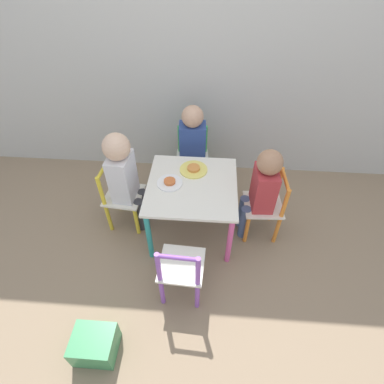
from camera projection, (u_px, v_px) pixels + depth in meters
The scene contains 13 objects.
ground_plane at pixel (192, 228), 2.29m from camera, with size 6.00×6.00×0.00m, color #8C755B.
house_wall at pixel (201, 7), 1.94m from camera, with size 6.00×0.06×2.60m.
kids_table at pixel (192, 192), 2.02m from camera, with size 0.59×0.59×0.46m.
chair_yellow at pixel (121, 197), 2.17m from camera, with size 0.28×0.28×0.52m.
chair_green at pixel (193, 159), 2.48m from camera, with size 0.28×0.28×0.52m.
chair_orange at pixel (266, 207), 2.10m from camera, with size 0.27×0.27×0.52m.
chair_purple at pixel (181, 270), 1.74m from camera, with size 0.27×0.27×0.52m.
child_left at pixel (124, 174), 2.01m from camera, with size 0.23×0.21×0.79m.
child_back at pixel (193, 144), 2.30m from camera, with size 0.21×0.22×0.76m.
child_right at pixel (261, 187), 1.97m from camera, with size 0.22×0.21×0.74m.
plate_left at pixel (170, 182), 1.97m from camera, with size 0.17×0.17×0.03m.
plate_back at pixel (194, 169), 2.07m from camera, with size 0.19×0.19×0.03m.
storage_bin at pixel (95, 345), 1.62m from camera, with size 0.23×0.19×0.17m.
Camera 1 is at (0.11, -1.44, 1.80)m, focal length 28.00 mm.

